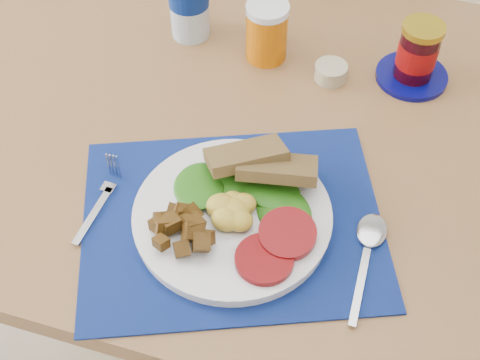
{
  "coord_description": "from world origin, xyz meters",
  "views": [
    {
      "loc": [
        0.14,
        -0.58,
        1.57
      ],
      "look_at": [
        -0.04,
        0.03,
        0.8
      ],
      "focal_mm": 50.0,
      "sensor_mm": 36.0,
      "label": 1
    }
  ],
  "objects": [
    {
      "name": "fork",
      "position": [
        -0.24,
        -0.03,
        0.76
      ],
      "size": [
        0.02,
        0.16,
        0.0
      ],
      "rotation": [
        0.0,
        0.0,
        -0.06
      ],
      "color": "#B2B5BA",
      "rests_on": "placemat"
    },
    {
      "name": "spoon",
      "position": [
        0.17,
        -0.0,
        0.76
      ],
      "size": [
        0.05,
        0.19,
        0.01
      ],
      "rotation": [
        0.0,
        0.0,
        0.01
      ],
      "color": "#B2B5BA",
      "rests_on": "placemat"
    },
    {
      "name": "breakfast_plate",
      "position": [
        -0.04,
        -0.02,
        0.77
      ],
      "size": [
        0.29,
        0.29,
        0.07
      ],
      "rotation": [
        0.0,
        0.0,
        0.42
      ],
      "color": "silver",
      "rests_on": "placemat"
    },
    {
      "name": "table",
      "position": [
        0.0,
        0.2,
        0.67
      ],
      "size": [
        1.4,
        0.9,
        0.75
      ],
      "color": "brown",
      "rests_on": "ground"
    },
    {
      "name": "ramekin",
      "position": [
        0.04,
        0.34,
        0.76
      ],
      "size": [
        0.06,
        0.06,
        0.03
      ],
      "primitive_type": "cylinder",
      "color": "tan",
      "rests_on": "table"
    },
    {
      "name": "chair_far",
      "position": [
        -0.0,
        0.83,
        0.55
      ],
      "size": [
        0.5,
        0.49,
        1.08
      ],
      "rotation": [
        0.0,
        0.0,
        3.46
      ],
      "color": "brown",
      "rests_on": "ground"
    },
    {
      "name": "juice_glass",
      "position": [
        -0.09,
        0.37,
        0.8
      ],
      "size": [
        0.08,
        0.08,
        0.11
      ],
      "primitive_type": "cylinder",
      "color": "#C86105",
      "rests_on": "table"
    },
    {
      "name": "jam_on_saucer",
      "position": [
        0.18,
        0.39,
        0.8
      ],
      "size": [
        0.13,
        0.13,
        0.12
      ],
      "color": "#050758",
      "rests_on": "table"
    },
    {
      "name": "placemat",
      "position": [
        -0.04,
        -0.01,
        0.75
      ],
      "size": [
        0.55,
        0.49,
        0.0
      ],
      "primitive_type": "cube",
      "rotation": [
        0.0,
        0.0,
        0.38
      ],
      "color": "black",
      "rests_on": "table"
    }
  ]
}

